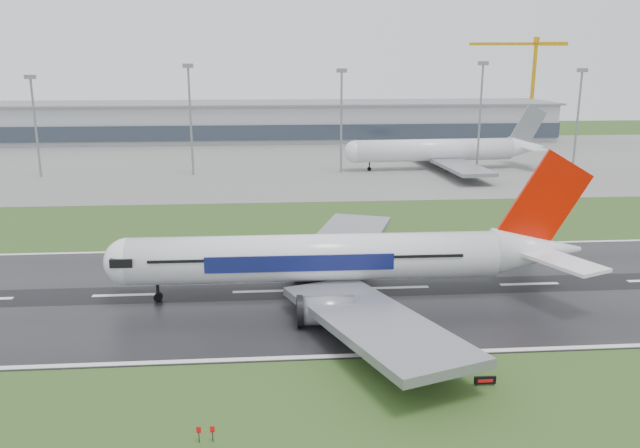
{
  "coord_description": "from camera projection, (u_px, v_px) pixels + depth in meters",
  "views": [
    {
      "loc": [
        1.32,
        -88.16,
        32.84
      ],
      "look_at": [
        9.22,
        12.0,
        7.0
      ],
      "focal_mm": 35.8,
      "sensor_mm": 36.0,
      "label": 1
    }
  ],
  "objects": [
    {
      "name": "ground",
      "position": [
        264.0,
        292.0,
        93.19
      ],
      "size": [
        520.0,
        520.0,
        0.0
      ],
      "primitive_type": "plane",
      "color": "#29471A",
      "rests_on": "ground"
    },
    {
      "name": "runway",
      "position": [
        264.0,
        292.0,
        93.18
      ],
      "size": [
        400.0,
        45.0,
        0.1
      ],
      "primitive_type": "cube",
      "color": "black",
      "rests_on": "ground"
    },
    {
      "name": "apron",
      "position": [
        266.0,
        161.0,
        213.87
      ],
      "size": [
        400.0,
        130.0,
        0.08
      ],
      "primitive_type": "cube",
      "color": "slate",
      "rests_on": "ground"
    },
    {
      "name": "terminal",
      "position": [
        266.0,
        122.0,
        269.94
      ],
      "size": [
        240.0,
        36.0,
        15.0
      ],
      "primitive_type": "cube",
      "color": "#94989F",
      "rests_on": "ground"
    },
    {
      "name": "main_airliner",
      "position": [
        349.0,
        229.0,
        88.76
      ],
      "size": [
        67.85,
        64.67,
        19.88
      ],
      "primitive_type": null,
      "rotation": [
        0.0,
        0.0,
        -0.01
      ],
      "color": "white",
      "rests_on": "runway"
    },
    {
      "name": "parked_airliner",
      "position": [
        443.0,
        138.0,
        195.95
      ],
      "size": [
        68.55,
        64.36,
        19.02
      ],
      "primitive_type": null,
      "rotation": [
        0.0,
        0.0,
        0.06
      ],
      "color": "silver",
      "rests_on": "apron"
    },
    {
      "name": "tower_crane",
      "position": [
        533.0,
        86.0,
        290.17
      ],
      "size": [
        43.36,
        8.57,
        43.01
      ],
      "primitive_type": null,
      "rotation": [
        0.0,
        0.0,
        -0.14
      ],
      "color": "#C28509",
      "rests_on": "ground"
    },
    {
      "name": "runway_sign",
      "position": [
        485.0,
        381.0,
        66.25
      ],
      "size": [
        2.25,
        1.02,
        1.04
      ],
      "primitive_type": null,
      "rotation": [
        0.0,
        0.0,
        -0.34
      ],
      "color": "black",
      "rests_on": "ground"
    },
    {
      "name": "floodmast_1",
      "position": [
        36.0,
        129.0,
        181.33
      ],
      "size": [
        0.64,
        0.64,
        27.76
      ],
      "primitive_type": "cylinder",
      "color": "gray",
      "rests_on": "ground"
    },
    {
      "name": "floodmast_2",
      "position": [
        191.0,
        123.0,
        184.28
      ],
      "size": [
        0.64,
        0.64,
        30.76
      ],
      "primitive_type": "cylinder",
      "color": "gray",
      "rests_on": "ground"
    },
    {
      "name": "floodmast_3",
      "position": [
        341.0,
        124.0,
        187.79
      ],
      "size": [
        0.64,
        0.64,
        29.37
      ],
      "primitive_type": "cylinder",
      "color": "gray",
      "rests_on": "ground"
    },
    {
      "name": "floodmast_4",
      "position": [
        480.0,
        119.0,
        190.71
      ],
      "size": [
        0.64,
        0.64,
        31.41
      ],
      "primitive_type": "cylinder",
      "color": "gray",
      "rests_on": "ground"
    },
    {
      "name": "floodmast_5",
      "position": [
        577.0,
        122.0,
        193.27
      ],
      "size": [
        0.64,
        0.64,
        29.4
      ],
      "primitive_type": "cylinder",
      "color": "gray",
      "rests_on": "ground"
    }
  ]
}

